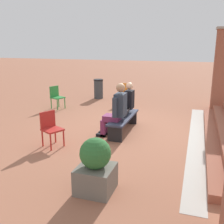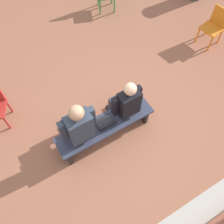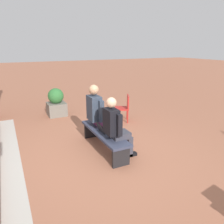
{
  "view_description": "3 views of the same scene",
  "coord_description": "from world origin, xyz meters",
  "px_view_note": "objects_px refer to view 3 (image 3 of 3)",
  "views": [
    {
      "loc": [
        6.95,
        1.74,
        2.42
      ],
      "look_at": [
        0.4,
        -0.41,
        0.6
      ],
      "focal_mm": 42.0,
      "sensor_mm": 36.0,
      "label": 1
    },
    {
      "loc": [
        1.2,
        1.74,
        4.5
      ],
      "look_at": [
        0.1,
        -0.08,
        0.86
      ],
      "focal_mm": 42.0,
      "sensor_mm": 36.0,
      "label": 2
    },
    {
      "loc": [
        -3.95,
        1.74,
        2.31
      ],
      "look_at": [
        0.56,
        -0.5,
        0.77
      ],
      "focal_mm": 35.0,
      "sensor_mm": 36.0,
      "label": 3
    }
  ],
  "objects_px": {
    "person_adult": "(99,113)",
    "plastic_chair_by_pillar": "(124,106)",
    "bench": "(104,135)",
    "laptop": "(104,130)",
    "person_student": "(116,126)",
    "planter": "(56,103)"
  },
  "relations": [
    {
      "from": "bench",
      "to": "laptop",
      "type": "bearing_deg",
      "value": 141.63
    },
    {
      "from": "bench",
      "to": "plastic_chair_by_pillar",
      "type": "distance_m",
      "value": 2.06
    },
    {
      "from": "laptop",
      "to": "plastic_chair_by_pillar",
      "type": "xyz_separation_m",
      "value": [
        1.54,
        -1.4,
        -0.02
      ]
    },
    {
      "from": "bench",
      "to": "person_adult",
      "type": "height_order",
      "value": "person_adult"
    },
    {
      "from": "person_adult",
      "to": "laptop",
      "type": "relative_size",
      "value": 4.5
    },
    {
      "from": "laptop",
      "to": "planter",
      "type": "relative_size",
      "value": 0.34
    },
    {
      "from": "bench",
      "to": "person_student",
      "type": "xyz_separation_m",
      "value": [
        -0.45,
        -0.07,
        0.36
      ]
    },
    {
      "from": "bench",
      "to": "person_student",
      "type": "relative_size",
      "value": 1.35
    },
    {
      "from": "person_adult",
      "to": "plastic_chair_by_pillar",
      "type": "distance_m",
      "value": 1.71
    },
    {
      "from": "person_adult",
      "to": "plastic_chair_by_pillar",
      "type": "xyz_separation_m",
      "value": [
        1.06,
        -1.31,
        -0.28
      ]
    },
    {
      "from": "person_adult",
      "to": "plastic_chair_by_pillar",
      "type": "relative_size",
      "value": 1.72
    },
    {
      "from": "bench",
      "to": "planter",
      "type": "bearing_deg",
      "value": 7.11
    },
    {
      "from": "laptop",
      "to": "planter",
      "type": "bearing_deg",
      "value": 6.85
    },
    {
      "from": "bench",
      "to": "person_adult",
      "type": "xyz_separation_m",
      "value": [
        0.46,
        -0.07,
        0.4
      ]
    },
    {
      "from": "planter",
      "to": "person_student",
      "type": "bearing_deg",
      "value": -172.72
    },
    {
      "from": "person_student",
      "to": "person_adult",
      "type": "bearing_deg",
      "value": -0.39
    },
    {
      "from": "person_student",
      "to": "plastic_chair_by_pillar",
      "type": "relative_size",
      "value": 1.59
    },
    {
      "from": "bench",
      "to": "planter",
      "type": "relative_size",
      "value": 1.91
    },
    {
      "from": "person_student",
      "to": "person_adult",
      "type": "xyz_separation_m",
      "value": [
        0.91,
        -0.01,
        0.04
      ]
    },
    {
      "from": "person_student",
      "to": "laptop",
      "type": "xyz_separation_m",
      "value": [
        0.43,
        0.08,
        -0.21
      ]
    },
    {
      "from": "bench",
      "to": "planter",
      "type": "distance_m",
      "value": 3.1
    },
    {
      "from": "person_student",
      "to": "planter",
      "type": "distance_m",
      "value": 3.56
    }
  ]
}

